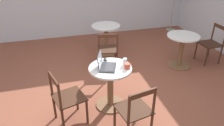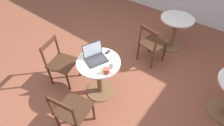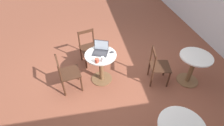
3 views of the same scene
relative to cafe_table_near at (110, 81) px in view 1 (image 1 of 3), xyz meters
The scene contains 12 objects.
ground_plane 0.49m from the cafe_table_near, 100.81° to the left, with size 16.00×16.00×0.00m, color brown.
cafe_table_near is the anchor object (origin of this frame).
cafe_table_mid 2.01m from the cafe_table_near, 26.31° to the left, with size 0.67×0.67×0.72m.
cafe_table_far 1.98m from the cafe_table_near, 78.05° to the left, with size 0.67×0.67×0.72m.
chair_near_left 0.74m from the cafe_table_near, 163.60° to the right, with size 0.52×0.52×0.84m.
chair_near_front 0.74m from the cafe_table_near, 78.68° to the right, with size 0.49×0.49×0.84m.
chair_mid_right 2.72m from the cafe_table_near, 19.64° to the left, with size 0.43×0.43×0.84m.
chair_far_front 1.24m from the cafe_table_near, 77.46° to the left, with size 0.49×0.49×0.84m.
laptop 0.30m from the cafe_table_near, behind, with size 0.35×0.38×0.24m.
mouse 0.35m from the cafe_table_near, 93.60° to the left, with size 0.06×0.10×0.03m.
mug 0.38m from the cafe_table_near, 23.15° to the right, with size 0.12×0.09×0.09m.
drinking_glass 0.38m from the cafe_table_near, ahead, with size 0.07×0.07×0.11m.
Camera 1 is at (-0.72, -2.91, 2.37)m, focal length 35.00 mm.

